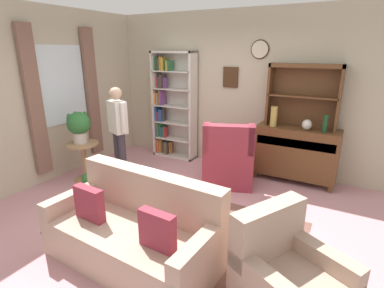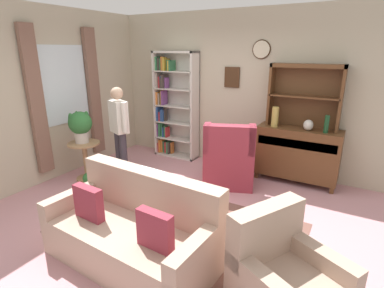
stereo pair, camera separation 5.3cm
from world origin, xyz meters
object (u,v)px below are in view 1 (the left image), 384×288
object	(u,v)px
sideboard_hutch	(304,87)
potted_plant_small	(88,180)
wingback_chair	(228,162)
sideboard	(296,152)
plant_stand	(84,157)
armchair_floral	(288,282)
vase_tall	(274,116)
bottle_wine	(325,124)
vase_round	(307,125)
bookshelf	(171,106)
potted_plant_large	(79,125)
person_reading	(118,127)
couch_floral	(135,233)

from	to	relation	value
sideboard_hutch	potted_plant_small	world-z (taller)	sideboard_hutch
sideboard_hutch	wingback_chair	bearing A→B (deg)	-140.06
sideboard	plant_stand	size ratio (longest dim) A/B	2.00
sideboard	wingback_chair	bearing A→B (deg)	-144.27
armchair_floral	plant_stand	xyz separation A→B (m)	(-3.59, 1.08, 0.11)
sideboard	sideboard_hutch	distance (m)	1.06
vase_tall	bottle_wine	xyz separation A→B (m)	(0.78, -0.01, -0.03)
vase_tall	vase_round	size ratio (longest dim) A/B	1.92
vase_round	armchair_floral	distance (m)	2.81
sideboard_hutch	vase_round	size ratio (longest dim) A/B	6.47
vase_round	plant_stand	size ratio (longest dim) A/B	0.26
bottle_wine	potted_plant_small	xyz separation A→B (m)	(-3.16, -1.83, -0.90)
bookshelf	vase_tall	bearing A→B (deg)	-4.50
potted_plant_large	potted_plant_small	world-z (taller)	potted_plant_large
sideboard_hutch	plant_stand	distance (m)	3.77
plant_stand	person_reading	distance (m)	0.79
plant_stand	potted_plant_small	bearing A→B (deg)	-36.35
potted_plant_small	couch_floral	bearing A→B (deg)	-28.65
sideboard_hutch	person_reading	size ratio (longest dim) A/B	0.71
sideboard	plant_stand	distance (m)	3.53
sideboard_hutch	bottle_wine	xyz separation A→B (m)	(0.39, -0.20, -0.50)
sideboard	vase_round	xyz separation A→B (m)	(0.13, -0.07, 0.50)
vase_round	potted_plant_large	xyz separation A→B (m)	(-3.28, -1.60, -0.05)
sideboard_hutch	wingback_chair	world-z (taller)	sideboard_hutch
bookshelf	vase_round	xyz separation A→B (m)	(2.61, -0.15, -0.03)
sideboard	wingback_chair	size ratio (longest dim) A/B	1.24
plant_stand	bottle_wine	bearing A→B (deg)	24.36
bookshelf	potted_plant_small	size ratio (longest dim) A/B	7.69
plant_stand	armchair_floral	bearing A→B (deg)	-16.81
bottle_wine	couch_floral	distance (m)	3.21
vase_round	potted_plant_large	distance (m)	3.65
plant_stand	wingback_chair	bearing A→B (deg)	24.78
armchair_floral	potted_plant_large	distance (m)	3.84
bookshelf	bottle_wine	bearing A→B (deg)	-3.46
armchair_floral	person_reading	distance (m)	3.45
bottle_wine	potted_plant_large	distance (m)	3.88
person_reading	couch_floral	bearing A→B (deg)	-44.44
vase_tall	wingback_chair	world-z (taller)	vase_tall
wingback_chair	potted_plant_small	size ratio (longest dim) A/B	3.84
armchair_floral	plant_stand	bearing A→B (deg)	163.19
bottle_wine	plant_stand	distance (m)	3.90
bookshelf	sideboard_hutch	distance (m)	2.54
vase_tall	bookshelf	bearing A→B (deg)	175.50
sideboard_hutch	vase_tall	xyz separation A→B (m)	(-0.39, -0.19, -0.48)
wingback_chair	person_reading	world-z (taller)	person_reading
sideboard	potted_plant_large	xyz separation A→B (m)	(-3.15, -1.67, 0.45)
sideboard	couch_floral	size ratio (longest dim) A/B	0.70
vase_tall	vase_round	bearing A→B (deg)	1.49
plant_stand	sideboard_hutch	bearing A→B (deg)	29.83
vase_tall	plant_stand	distance (m)	3.22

